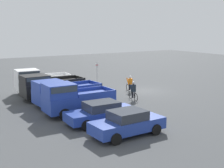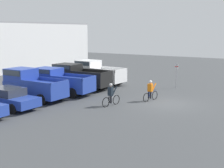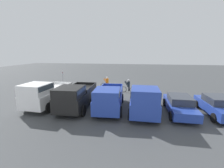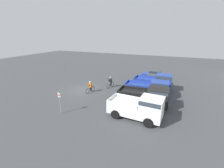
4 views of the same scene
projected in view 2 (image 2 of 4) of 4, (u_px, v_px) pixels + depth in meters
name	position (u px, v px, depth m)	size (l,w,h in m)	color
ground_plane	(166.00, 104.00, 22.72)	(80.00, 80.00, 0.00)	#424447
sedan_1	(8.00, 98.00, 21.29)	(2.05, 4.73, 1.44)	#233D9E
pickup_truck_0	(31.00, 84.00, 23.91)	(2.26, 5.05, 2.35)	#233D9E
pickup_truck_1	(59.00, 81.00, 26.05)	(2.43, 5.41, 2.12)	#233D9E
pickup_truck_2	(78.00, 76.00, 28.48)	(2.39, 5.40, 2.20)	black
pickup_truck_3	(97.00, 72.00, 30.80)	(2.56, 5.13, 2.31)	white
cyclist_0	(150.00, 91.00, 23.55)	(1.79, 0.54, 1.59)	black
cyclist_1	(111.00, 95.00, 21.98)	(1.78, 0.54, 1.64)	black
fire_lane_sign	(176.00, 73.00, 28.72)	(0.06, 0.30, 2.31)	#9E9EA3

